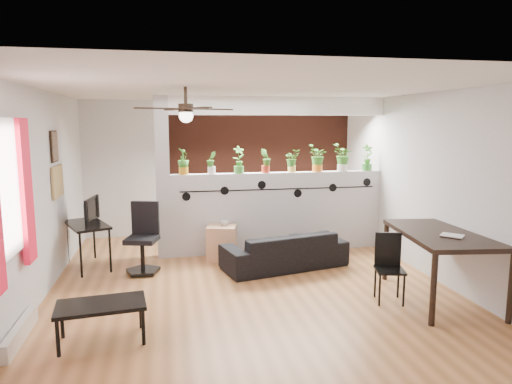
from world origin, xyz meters
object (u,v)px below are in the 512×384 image
object	(u,v)px
potted_plant_0	(183,161)
office_chair	(143,242)
ceiling_fan	(186,111)
sofa	(284,250)
potted_plant_5	(318,157)
cup	(225,223)
cube_shelf	(222,243)
potted_plant_7	(367,156)
folding_chair	(389,261)
potted_plant_4	(292,160)
potted_plant_2	(239,159)
dining_table	(442,239)
potted_plant_3	(266,160)
potted_plant_6	(343,157)
computer_desk	(87,228)
coffee_table	(101,307)
potted_plant_1	(211,162)

from	to	relation	value
potted_plant_0	office_chair	world-z (taller)	potted_plant_0
ceiling_fan	sofa	world-z (taller)	ceiling_fan
potted_plant_5	cup	size ratio (longest dim) A/B	3.90
cube_shelf	potted_plant_7	bearing A→B (deg)	21.31
cube_shelf	folding_chair	bearing A→B (deg)	-34.67
potted_plant_4	folding_chair	size ratio (longest dim) A/B	0.46
potted_plant_2	dining_table	bearing A→B (deg)	-49.65
cup	folding_chair	world-z (taller)	folding_chair
folding_chair	potted_plant_4	bearing A→B (deg)	103.58
potted_plant_4	cup	bearing A→B (deg)	-164.06
ceiling_fan	folding_chair	world-z (taller)	ceiling_fan
potted_plant_3	cube_shelf	world-z (taller)	potted_plant_3
potted_plant_5	potted_plant_6	size ratio (longest dim) A/B	0.98
ceiling_fan	potted_plant_2	xyz separation A→B (m)	(0.92, 1.80, -0.73)
ceiling_fan	office_chair	world-z (taller)	ceiling_fan
cube_shelf	cup	xyz separation A→B (m)	(0.05, 0.00, 0.32)
cup	potted_plant_5	bearing A→B (deg)	11.70
potted_plant_0	potted_plant_7	size ratio (longest dim) A/B	0.90
potted_plant_3	potted_plant_6	world-z (taller)	potted_plant_6
ceiling_fan	potted_plant_4	world-z (taller)	ceiling_fan
potted_plant_0	potted_plant_3	size ratio (longest dim) A/B	1.06
dining_table	potted_plant_3	bearing A→B (deg)	123.80
office_chair	potted_plant_4	bearing A→B (deg)	16.89
computer_desk	dining_table	distance (m)	5.00
potted_plant_2	sofa	distance (m)	1.70
computer_desk	potted_plant_4	bearing A→B (deg)	5.93
sofa	coffee_table	bearing A→B (deg)	26.39
potted_plant_0	office_chair	bearing A→B (deg)	-130.46
potted_plant_1	potted_plant_5	world-z (taller)	potted_plant_5
potted_plant_2	potted_plant_5	bearing A→B (deg)	-0.00
potted_plant_5	dining_table	bearing A→B (deg)	-72.84
office_chair	potted_plant_1	bearing A→B (deg)	34.35
potted_plant_6	folding_chair	xyz separation A→B (m)	(-0.32, -2.40, -1.11)
potted_plant_2	potted_plant_5	size ratio (longest dim) A/B	0.97
potted_plant_3	cup	world-z (taller)	potted_plant_3
potted_plant_3	coffee_table	xyz separation A→B (m)	(-2.30, -2.87, -1.20)
potted_plant_0	cube_shelf	bearing A→B (deg)	-31.04
cube_shelf	computer_desk	xyz separation A→B (m)	(-2.03, 0.00, 0.34)
potted_plant_2	cube_shelf	bearing A→B (deg)	-134.83
potted_plant_1	potted_plant_4	bearing A→B (deg)	-0.00
ceiling_fan	sofa	distance (m)	2.68
sofa	computer_desk	xyz separation A→B (m)	(-2.92, 0.57, 0.35)
ceiling_fan	coffee_table	bearing A→B (deg)	-130.84
potted_plant_7	folding_chair	distance (m)	2.75
potted_plant_1	folding_chair	world-z (taller)	potted_plant_1
potted_plant_7	potted_plant_4	bearing A→B (deg)	-180.00
potted_plant_3	potted_plant_5	bearing A→B (deg)	0.00
sofa	dining_table	world-z (taller)	dining_table
computer_desk	potted_plant_0	bearing A→B (deg)	13.02
potted_plant_2	cup	distance (m)	1.08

